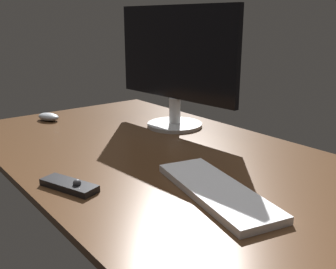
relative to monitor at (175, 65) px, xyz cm
name	(u,v)px	position (x,y,z in cm)	size (l,w,h in cm)	color
desk	(150,152)	(16.44, -23.69, -24.74)	(140.00, 84.00, 2.00)	#4C301C
monitor	(175,65)	(0.00, 0.00, 0.00)	(57.97, 21.25, 44.94)	silver
keyboard	(216,191)	(53.07, -30.85, -22.80)	(37.85, 12.96, 1.87)	white
computer_mouse	(49,117)	(-39.44, -34.71, -22.19)	(10.12, 5.83, 3.09)	#999EA5
media_remote	(70,185)	(28.38, -56.74, -22.84)	(16.32, 10.04, 3.01)	black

